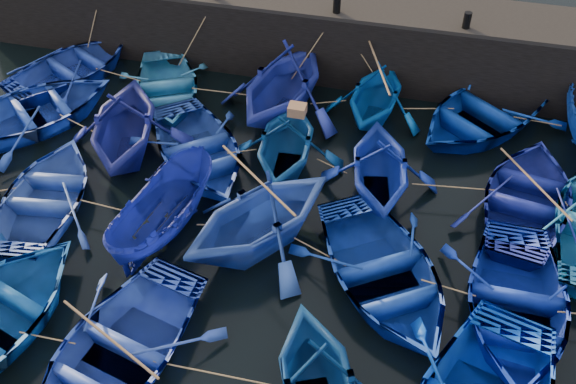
# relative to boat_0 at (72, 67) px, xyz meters

# --- Properties ---
(ground) EXTENTS (120.00, 120.00, 0.00)m
(ground) POSITION_rel_boat_0_xyz_m (8.69, -7.68, -0.49)
(ground) COLOR black
(ground) RESTS_ON ground
(quay_wall) EXTENTS (26.00, 2.50, 2.50)m
(quay_wall) POSITION_rel_boat_0_xyz_m (8.69, 2.82, 0.76)
(quay_wall) COLOR black
(quay_wall) RESTS_ON ground
(quay_top) EXTENTS (26.00, 2.50, 0.12)m
(quay_top) POSITION_rel_boat_0_xyz_m (8.69, 2.82, 2.07)
(quay_top) COLOR black
(quay_top) RESTS_ON quay_wall
(bollard_2) EXTENTS (0.24, 0.24, 0.50)m
(bollard_2) POSITION_rel_boat_0_xyz_m (8.69, 1.92, 2.38)
(bollard_2) COLOR black
(bollard_2) RESTS_ON quay_top
(bollard_3) EXTENTS (0.24, 0.24, 0.50)m
(bollard_3) POSITION_rel_boat_0_xyz_m (12.69, 1.92, 2.38)
(bollard_3) COLOR black
(bollard_3) RESTS_ON quay_top
(boat_0) EXTENTS (5.24, 5.74, 0.97)m
(boat_0) POSITION_rel_boat_0_xyz_m (0.00, 0.00, 0.00)
(boat_0) COLOR #1D399F
(boat_0) RESTS_ON ground
(boat_1) EXTENTS (4.68, 5.23, 0.89)m
(boat_1) POSITION_rel_boat_0_xyz_m (3.55, -0.32, -0.04)
(boat_1) COLOR #2F7EC5
(boat_1) RESTS_ON ground
(boat_2) EXTENTS (4.94, 5.44, 2.47)m
(boat_2) POSITION_rel_boat_0_xyz_m (7.47, -0.24, 0.75)
(boat_2) COLOR #1F2C97
(boat_2) RESTS_ON ground
(boat_3) EXTENTS (3.55, 3.99, 1.92)m
(boat_3) POSITION_rel_boat_0_xyz_m (10.34, 0.21, 0.47)
(boat_3) COLOR #0450B4
(boat_3) RESTS_ON ground
(boat_4) EXTENTS (6.33, 6.61, 1.12)m
(boat_4) POSITION_rel_boat_0_xyz_m (13.68, 0.59, 0.07)
(boat_4) COLOR navy
(boat_4) RESTS_ON ground
(boat_6) EXTENTS (6.16, 6.33, 1.07)m
(boat_6) POSITION_rel_boat_0_xyz_m (0.09, -2.65, 0.05)
(boat_6) COLOR #1D3D9D
(boat_6) RESTS_ON ground
(boat_7) EXTENTS (4.82, 5.25, 2.32)m
(boat_7) POSITION_rel_boat_0_xyz_m (3.51, -3.27, 0.68)
(boat_7) COLOR navy
(boat_7) RESTS_ON ground
(boat_8) EXTENTS (5.64, 5.87, 0.99)m
(boat_8) POSITION_rel_boat_0_xyz_m (5.67, -3.17, 0.01)
(boat_8) COLOR #2244AB
(boat_8) RESTS_ON ground
(boat_9) EXTENTS (3.60, 4.09, 2.03)m
(boat_9) POSITION_rel_boat_0_xyz_m (8.23, -2.80, 0.53)
(boat_9) COLOR navy
(boat_9) RESTS_ON ground
(boat_10) EXTENTS (4.03, 4.45, 2.05)m
(boat_10) POSITION_rel_boat_0_xyz_m (10.96, -3.20, 0.54)
(boat_10) COLOR #132EA9
(boat_10) RESTS_ON ground
(boat_11) EXTENTS (4.24, 5.36, 1.00)m
(boat_11) POSITION_rel_boat_0_xyz_m (14.98, -2.92, 0.02)
(boat_11) COLOR navy
(boat_11) RESTS_ON ground
(boat_14) EXTENTS (3.86, 4.96, 0.95)m
(boat_14) POSITION_rel_boat_0_xyz_m (2.34, -5.94, -0.01)
(boat_14) COLOR blue
(boat_14) RESTS_ON ground
(boat_15) EXTENTS (2.38, 4.26, 1.55)m
(boat_15) POSITION_rel_boat_0_xyz_m (5.77, -6.06, 0.29)
(boat_15) COLOR navy
(boat_15) RESTS_ON ground
(boat_16) EXTENTS (5.70, 5.82, 2.32)m
(boat_16) POSITION_rel_boat_0_xyz_m (8.30, -5.91, 0.68)
(boat_16) COLOR #2648A5
(boat_16) RESTS_ON ground
(boat_17) EXTENTS (5.86, 6.29, 1.06)m
(boat_17) POSITION_rel_boat_0_xyz_m (11.52, -6.49, 0.04)
(boat_17) COLOR #11369A
(boat_17) RESTS_ON ground
(boat_18) EXTENTS (3.56, 4.97, 1.03)m
(boat_18) POSITION_rel_boat_0_xyz_m (14.58, -6.67, 0.03)
(boat_18) COLOR #0E2AB1
(boat_18) RESTS_ON ground
(boat_22) EXTENTS (4.73, 5.80, 1.06)m
(boat_22) POSITION_rel_boat_0_xyz_m (6.23, -10.03, 0.04)
(boat_22) COLOR blue
(boat_22) RESTS_ON ground
(boat_23) EXTENTS (4.61, 4.88, 2.04)m
(boat_23) POSITION_rel_boat_0_xyz_m (10.66, -9.97, 0.53)
(boat_23) COLOR navy
(boat_23) RESTS_ON ground
(wooden_crate) EXTENTS (0.47, 0.40, 0.29)m
(wooden_crate) POSITION_rel_boat_0_xyz_m (8.53, -2.80, 1.68)
(wooden_crate) COLOR #8B5E3D
(wooden_crate) RESTS_ON boat_9
(mooring_ropes) EXTENTS (17.17, 11.93, 2.10)m
(mooring_ropes) POSITION_rel_boat_0_xyz_m (8.77, -2.92, 0.39)
(mooring_ropes) COLOR tan
(mooring_ropes) RESTS_ON ground
(loose_oars) EXTENTS (11.01, 12.32, 1.38)m
(loose_oars) POSITION_rel_boat_0_xyz_m (9.96, -4.66, 1.12)
(loose_oars) COLOR #99724C
(loose_oars) RESTS_ON ground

